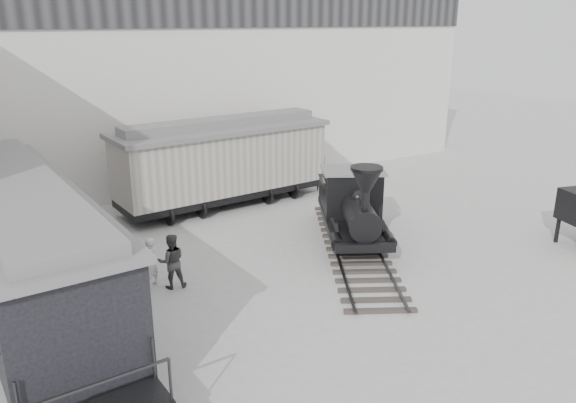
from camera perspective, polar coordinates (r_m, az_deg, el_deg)
ground at (r=18.59m, az=9.72°, el=-9.12°), size 90.00×90.00×0.00m
north_wall at (r=29.62m, az=-9.24°, el=12.28°), size 34.00×2.51×11.00m
locomotive at (r=21.95m, az=6.63°, el=-0.89°), size 6.82×10.01×3.60m
boxcar at (r=26.26m, az=-6.64°, el=4.19°), size 10.33×3.86×4.15m
passenger_coach at (r=17.83m, az=-25.14°, el=-4.40°), size 3.83×14.47×3.83m
visitor_a at (r=18.96m, az=-13.84°, el=-6.01°), size 0.74×0.65×1.69m
visitor_b at (r=18.69m, az=-11.75°, el=-5.95°), size 1.04×0.90×1.85m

